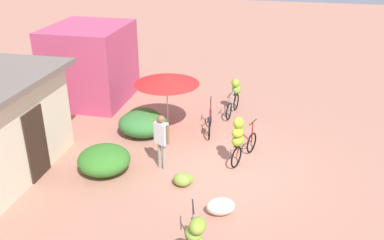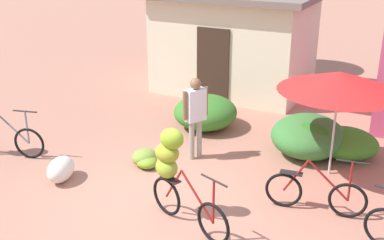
{
  "view_description": "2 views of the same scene",
  "coord_description": "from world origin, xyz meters",
  "views": [
    {
      "loc": [
        -10.47,
        -1.21,
        6.39
      ],
      "look_at": [
        0.69,
        1.23,
        1.1
      ],
      "focal_mm": 39.61,
      "sensor_mm": 36.0,
      "label": 1
    },
    {
      "loc": [
        3.53,
        -5.9,
        4.21
      ],
      "look_at": [
        -0.3,
        1.53,
        0.94
      ],
      "focal_mm": 44.63,
      "sensor_mm": 36.0,
      "label": 2
    }
  ],
  "objects": [
    {
      "name": "ground_plane",
      "position": [
        0.0,
        0.0,
        0.0
      ],
      "size": [
        60.0,
        60.0,
        0.0
      ],
      "primitive_type": "plane",
      "color": "#AD725D"
    },
    {
      "name": "hedge_bush_mid",
      "position": [
        1.6,
        2.89,
        0.39
      ],
      "size": [
        1.24,
        1.06,
        0.78
      ],
      "primitive_type": "ellipsoid",
      "color": "#2B7623",
      "rests_on": "ground"
    },
    {
      "name": "person_vendor",
      "position": [
        -0.39,
        1.87,
        1.02
      ],
      "size": [
        0.36,
        0.52,
        1.66
      ],
      "color": "gray",
      "rests_on": "ground"
    },
    {
      "name": "bicycle_near_pile",
      "position": [
        0.31,
        -0.25,
        0.88
      ],
      "size": [
        1.6,
        0.7,
        1.51
      ],
      "color": "black",
      "rests_on": "ground"
    },
    {
      "name": "bicycle_by_shop",
      "position": [
        4.07,
        0.35,
        0.74
      ],
      "size": [
        1.58,
        0.4,
        1.27
      ],
      "color": "black",
      "rests_on": "ground"
    },
    {
      "name": "bicycle_center_loaded",
      "position": [
        2.23,
        0.95,
        0.34
      ],
      "size": [
        1.6,
        0.29,
        0.99
      ],
      "color": "black",
      "rests_on": "ground"
    },
    {
      "name": "produce_sack",
      "position": [
        -2.14,
        -0.1,
        0.22
      ],
      "size": [
        0.64,
        0.8,
        0.44
      ],
      "primitive_type": "ellipsoid",
      "rotation": [
        0.0,
        0.0,
        1.89
      ],
      "color": "silver",
      "rests_on": "ground"
    },
    {
      "name": "market_umbrella",
      "position": [
        2.16,
        2.4,
        1.81
      ],
      "size": [
        2.16,
        2.16,
        1.99
      ],
      "color": "beige",
      "rests_on": "ground"
    },
    {
      "name": "hedge_bush_by_door",
      "position": [
        2.25,
        3.35,
        0.28
      ],
      "size": [
        1.31,
        1.21,
        0.56
      ],
      "primitive_type": "ellipsoid",
      "color": "#3D8424",
      "rests_on": "ground"
    },
    {
      "name": "banana_pile_on_ground",
      "position": [
        -1.09,
        1.09,
        0.15
      ],
      "size": [
        0.72,
        0.7,
        0.33
      ],
      "color": "#79A32A",
      "rests_on": "ground"
    },
    {
      "name": "hedge_bush_front_left",
      "position": [
        -0.91,
        3.41,
        0.38
      ],
      "size": [
        1.46,
        1.49,
        0.76
      ],
      "primitive_type": "ellipsoid",
      "color": "#377828",
      "rests_on": "ground"
    },
    {
      "name": "shop_pink",
      "position": [
        4.16,
        6.02,
        1.47
      ],
      "size": [
        3.2,
        2.8,
        2.95
      ],
      "primitive_type": "cube",
      "color": "#BD4468",
      "rests_on": "ground"
    },
    {
      "name": "bicycle_leftmost",
      "position": [
        -4.09,
        0.11,
        0.85
      ],
      "size": [
        1.64,
        0.6,
        1.43
      ],
      "color": "black",
      "rests_on": "ground"
    },
    {
      "name": "hedge_bush_front_right",
      "position": [
        1.55,
        3.08,
        0.4
      ],
      "size": [
        1.47,
        1.64,
        0.8
      ],
      "primitive_type": "ellipsoid",
      "color": "#367836",
      "rests_on": "ground"
    }
  ]
}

